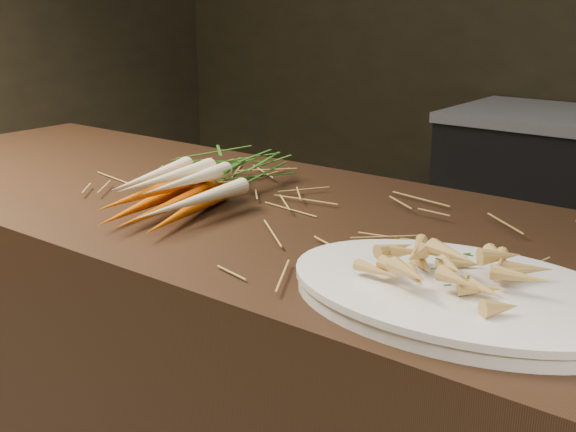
% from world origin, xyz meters
% --- Properties ---
extents(straw_bedding, '(1.40, 0.60, 0.02)m').
position_xyz_m(straw_bedding, '(0.00, 0.30, 0.91)').
color(straw_bedding, '#A78A3B').
rests_on(straw_bedding, main_counter).
extents(root_veg_bunch, '(0.25, 0.52, 0.09)m').
position_xyz_m(root_veg_bunch, '(-0.27, 0.30, 0.95)').
color(root_veg_bunch, '#C54200').
rests_on(root_veg_bunch, main_counter).
extents(serving_platter, '(0.46, 0.32, 0.02)m').
position_xyz_m(serving_platter, '(0.33, 0.12, 0.91)').
color(serving_platter, white).
rests_on(serving_platter, main_counter).
extents(roasted_veg_heap, '(0.22, 0.17, 0.05)m').
position_xyz_m(roasted_veg_heap, '(0.33, 0.12, 0.95)').
color(roasted_veg_heap, '#AF9141').
rests_on(roasted_veg_heap, serving_platter).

